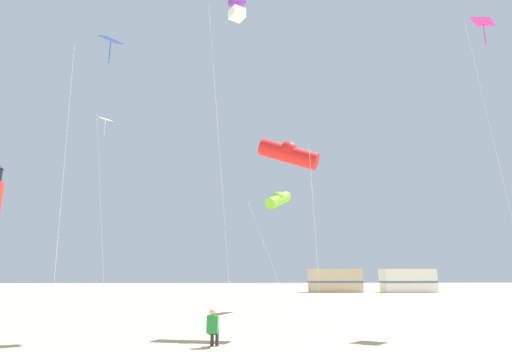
# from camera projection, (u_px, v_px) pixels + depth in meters

# --- Properties ---
(kite_flyer_standing) EXTENTS (0.39, 0.54, 1.16)m
(kite_flyer_standing) POSITION_uv_depth(u_px,v_px,m) (213.00, 326.00, 12.85)
(kite_flyer_standing) COLOR #238438
(kite_flyer_standing) RESTS_ON ground
(kite_diamond_white) EXTENTS (1.71, 1.71, 13.34)m
(kite_diamond_white) POSITION_uv_depth(u_px,v_px,m) (105.00, 128.00, 29.89)
(kite_diamond_white) COLOR silver
(kite_diamond_white) RESTS_ON ground
(kite_tube_scarlet) EXTENTS (2.59, 1.99, 7.65)m
(kite_tube_scarlet) POSITION_uv_depth(u_px,v_px,m) (288.00, 153.00, 16.77)
(kite_tube_scarlet) COLOR silver
(kite_tube_scarlet) RESTS_ON ground
(kite_diamond_blue) EXTENTS (2.50, 2.50, 13.09)m
(kite_diamond_blue) POSITION_uv_depth(u_px,v_px,m) (107.00, 52.00, 19.24)
(kite_diamond_blue) COLOR silver
(kite_diamond_blue) RESTS_ON ground
(kite_diamond_magenta) EXTENTS (1.45, 1.45, 13.90)m
(kite_diamond_magenta) POSITION_uv_depth(u_px,v_px,m) (484.00, 35.00, 19.21)
(kite_diamond_magenta) COLOR silver
(kite_diamond_magenta) RESTS_ON ground
(kite_tube_lime) EXTENTS (3.00, 3.26, 7.53)m
(kite_tube_lime) POSITION_uv_depth(u_px,v_px,m) (278.00, 199.00, 26.43)
(kite_tube_lime) COLOR silver
(kite_tube_lime) RESTS_ON ground
(kite_box_violet) EXTENTS (1.70, 1.70, 14.56)m
(kite_box_violet) POSITION_uv_depth(u_px,v_px,m) (237.00, 8.00, 18.81)
(kite_box_violet) COLOR silver
(kite_box_violet) RESTS_ON ground
(rv_van_tan) EXTENTS (6.52, 2.57, 2.80)m
(rv_van_tan) POSITION_uv_depth(u_px,v_px,m) (335.00, 281.00, 51.11)
(rv_van_tan) COLOR #C6B28C
(rv_van_tan) RESTS_ON ground
(rv_van_white) EXTENTS (6.56, 2.71, 2.80)m
(rv_van_white) POSITION_uv_depth(u_px,v_px,m) (408.00, 281.00, 50.40)
(rv_van_white) COLOR white
(rv_van_white) RESTS_ON ground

